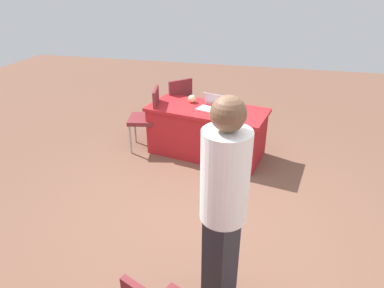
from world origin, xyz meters
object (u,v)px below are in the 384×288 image
chair_tucked_left (148,115)px  chair_by_pillar (177,102)px  yarn_ball (192,99)px  scissors_red (238,116)px  table_foreground (207,131)px  laptop_silver (210,106)px  person_attendee_browsing (224,201)px

chair_tucked_left → chair_by_pillar: chair_tucked_left is taller
yarn_ball → scissors_red: size_ratio=0.65×
table_foreground → yarn_ball: size_ratio=15.54×
chair_by_pillar → yarn_ball: bearing=-97.0°
laptop_silver → person_attendee_browsing: bearing=120.6°
chair_tucked_left → scissors_red: bearing=-108.1°
table_foreground → scissors_red: 0.63m
scissors_red → chair_by_pillar: bearing=-177.5°
chair_by_pillar → yarn_ball: (-0.37, 0.47, 0.24)m
table_foreground → chair_tucked_left: (0.89, 0.04, 0.19)m
scissors_red → table_foreground: bearing=-162.2°
chair_by_pillar → chair_tucked_left: bearing=-155.0°
chair_tucked_left → scissors_red: size_ratio=5.37×
yarn_ball → scissors_red: yarn_ball is taller
chair_tucked_left → scissors_red: 1.39m
table_foreground → laptop_silver: size_ratio=4.65×
table_foreground → laptop_silver: laptop_silver is taller
chair_by_pillar → scissors_red: 1.41m
laptop_silver → scissors_red: laptop_silver is taller
table_foreground → chair_tucked_left: 0.91m
table_foreground → chair_by_pillar: 0.94m
table_foreground → chair_by_pillar: bearing=-46.0°
person_attendee_browsing → chair_tucked_left: bearing=52.6°
chair_by_pillar → laptop_silver: (-0.69, 0.67, 0.22)m
yarn_ball → scissors_red: bearing=152.7°
person_attendee_browsing → scissors_red: bearing=24.7°
table_foreground → chair_tucked_left: size_ratio=1.88×
person_attendee_browsing → table_foreground: bearing=34.9°
person_attendee_browsing → scissors_red: (0.13, -2.32, -0.27)m
table_foreground → yarn_ball: (0.27, -0.19, 0.42)m
table_foreground → chair_by_pillar: chair_by_pillar is taller
table_foreground → scissors_red: size_ratio=10.12×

